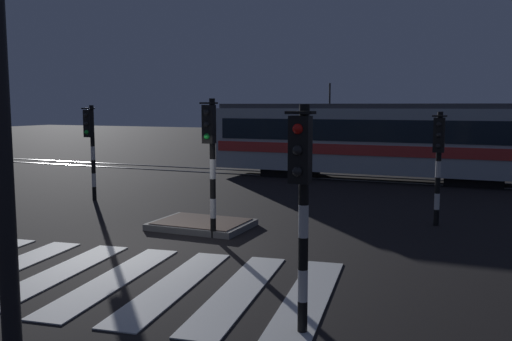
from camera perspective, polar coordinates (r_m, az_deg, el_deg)
ground_plane at (r=12.49m, az=-11.09°, el=-8.12°), size 120.00×120.00×0.00m
rail_near at (r=24.17m, az=6.49°, el=-0.81°), size 80.00×0.12×0.03m
rail_far at (r=25.54m, az=7.42°, el=-0.42°), size 80.00×0.12×0.03m
crosswalk_zebra at (r=10.92m, az=-17.28°, el=-10.44°), size 9.58×5.39×0.02m
traffic_island at (r=14.53m, az=-5.63°, el=-5.56°), size 2.46×1.79×0.18m
traffic_light_corner_near_right at (r=7.46m, az=4.75°, el=-1.54°), size 0.36×0.42×3.20m
traffic_light_corner_far_right at (r=15.13m, az=18.36°, el=1.89°), size 0.36×0.42×3.02m
traffic_light_corner_far_left at (r=19.10m, az=-16.74°, el=3.23°), size 0.36×0.42×3.19m
traffic_light_median_centre at (r=13.06m, az=-4.71°, el=2.45°), size 0.36×0.42×3.34m
tram at (r=24.13m, az=12.47°, el=3.19°), size 14.43×2.58×4.15m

